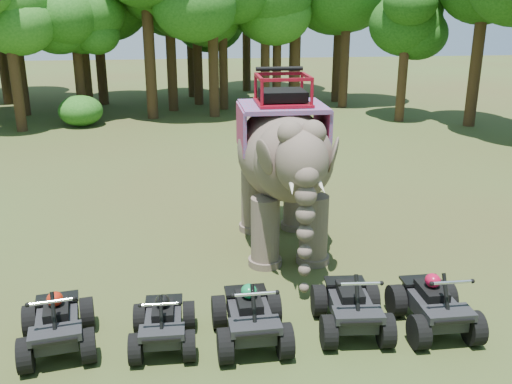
% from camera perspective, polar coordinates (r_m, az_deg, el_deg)
% --- Properties ---
extents(ground, '(110.00, 110.00, 0.00)m').
position_cam_1_polar(ground, '(13.17, 0.64, -9.53)').
color(ground, '#47381E').
rests_on(ground, ground).
extents(elephant, '(2.43, 5.48, 4.60)m').
position_cam_1_polar(elephant, '(14.58, 2.66, 3.01)').
color(elephant, brown).
rests_on(elephant, ground).
extents(atv_0, '(1.60, 2.00, 1.34)m').
position_cam_1_polar(atv_0, '(11.38, -19.35, -11.67)').
color(atv_0, black).
rests_on(atv_0, ground).
extents(atv_1, '(1.20, 1.63, 1.20)m').
position_cam_1_polar(atv_1, '(11.03, -9.30, -12.22)').
color(atv_1, black).
rests_on(atv_1, ground).
extents(atv_2, '(1.42, 1.90, 1.38)m').
position_cam_1_polar(atv_2, '(10.97, -0.57, -11.62)').
color(atv_2, black).
rests_on(atv_2, ground).
extents(atv_3, '(1.47, 1.93, 1.37)m').
position_cam_1_polar(atv_3, '(11.47, 9.54, -10.47)').
color(atv_3, black).
rests_on(atv_3, ground).
extents(atv_4, '(1.36, 1.86, 1.37)m').
position_cam_1_polar(atv_4, '(11.89, 17.45, -10.03)').
color(atv_4, black).
rests_on(atv_4, ground).
extents(tree_0, '(6.36, 6.36, 9.08)m').
position_cam_1_polar(tree_0, '(32.17, -4.34, 15.54)').
color(tree_0, '#195114').
rests_on(tree_0, ground).
extents(tree_1, '(5.13, 5.13, 7.34)m').
position_cam_1_polar(tree_1, '(34.98, 2.12, 14.38)').
color(tree_1, '#195114').
rests_on(tree_1, ground).
extents(tree_2, '(5.81, 5.81, 8.30)m').
position_cam_1_polar(tree_2, '(35.48, 8.94, 15.01)').
color(tree_2, '#195114').
rests_on(tree_2, ground).
extents(tree_3, '(4.63, 4.63, 6.61)m').
position_cam_1_polar(tree_3, '(31.79, 14.56, 12.74)').
color(tree_3, '#195114').
rests_on(tree_3, ground).
extents(tree_4, '(6.65, 6.65, 9.51)m').
position_cam_1_polar(tree_4, '(31.54, 21.47, 14.69)').
color(tree_4, '#195114').
rests_on(tree_4, ground).
extents(tree_31, '(4.98, 4.98, 7.12)m').
position_cam_1_polar(tree_31, '(30.63, -23.13, 12.16)').
color(tree_31, '#195114').
rests_on(tree_31, ground).
extents(tree_32, '(4.80, 4.80, 6.86)m').
position_cam_1_polar(tree_32, '(33.07, -17.45, 12.92)').
color(tree_32, '#195114').
rests_on(tree_32, ground).
extents(tree_33, '(6.98, 6.98, 9.97)m').
position_cam_1_polar(tree_33, '(32.02, -10.76, 16.06)').
color(tree_33, '#195114').
rests_on(tree_33, ground).
extents(tree_34, '(6.90, 6.90, 9.86)m').
position_cam_1_polar(tree_34, '(37.53, 8.31, 16.42)').
color(tree_34, '#195114').
rests_on(tree_34, ground).
extents(tree_35, '(6.72, 6.72, 9.60)m').
position_cam_1_polar(tree_35, '(41.76, -0.96, 16.62)').
color(tree_35, '#195114').
rests_on(tree_35, ground).
extents(tree_36, '(7.32, 7.32, 10.45)m').
position_cam_1_polar(tree_36, '(37.43, -15.62, 16.40)').
color(tree_36, '#195114').
rests_on(tree_36, ground).
extents(tree_40, '(5.17, 5.17, 7.39)m').
position_cam_1_polar(tree_40, '(34.48, -3.32, 14.34)').
color(tree_40, '#195114').
rests_on(tree_40, ground).
extents(tree_41, '(6.33, 6.33, 9.05)m').
position_cam_1_polar(tree_41, '(36.30, -5.94, 15.80)').
color(tree_41, '#195114').
rests_on(tree_41, ground).
extents(tree_42, '(5.34, 5.34, 7.63)m').
position_cam_1_polar(tree_42, '(39.34, -6.57, 14.95)').
color(tree_42, '#195114').
rests_on(tree_42, ground).
extents(tree_43, '(5.60, 5.60, 8.00)m').
position_cam_1_polar(tree_43, '(34.34, 0.93, 14.86)').
color(tree_43, '#195114').
rests_on(tree_43, ground).
extents(tree_44, '(4.95, 4.95, 7.07)m').
position_cam_1_polar(tree_44, '(35.09, -22.65, 12.81)').
color(tree_44, '#195114').
rests_on(tree_44, ground).
extents(tree_45, '(6.42, 6.42, 9.17)m').
position_cam_1_polar(tree_45, '(34.25, -8.59, 15.64)').
color(tree_45, '#195114').
rests_on(tree_45, ground).
extents(tree_47, '(7.05, 7.05, 10.07)m').
position_cam_1_polar(tree_47, '(40.36, 3.84, 16.84)').
color(tree_47, '#195114').
rests_on(tree_47, ground).
extents(tree_48, '(6.20, 6.20, 8.85)m').
position_cam_1_polar(tree_48, '(36.20, -16.96, 14.96)').
color(tree_48, '#195114').
rests_on(tree_48, ground).
extents(tree_49, '(7.46, 7.46, 10.66)m').
position_cam_1_polar(tree_49, '(35.26, 4.04, 17.08)').
color(tree_49, '#195114').
rests_on(tree_49, ground).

